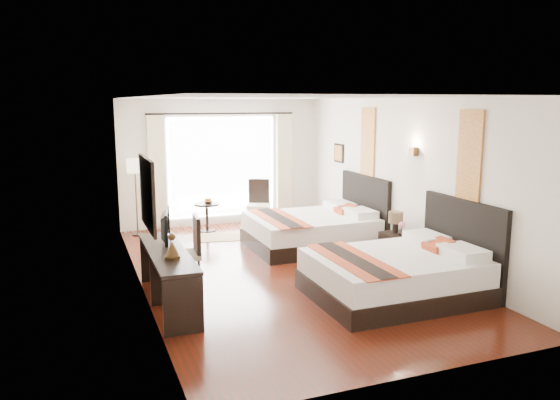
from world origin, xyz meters
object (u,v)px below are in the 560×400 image
object	(u,v)px
bed_far	(315,229)
fruit_bowl	(208,202)
side_table	(207,217)
nightstand	(398,249)
vase	(402,234)
bed_near	(400,273)
console_desk	(168,277)
table_lamp	(396,219)
floor_lamp	(135,171)
window_chair	(258,213)
television	(162,226)
desk_chair	(184,266)

from	to	relation	value
bed_far	fruit_bowl	bearing A→B (deg)	130.72
fruit_bowl	side_table	bearing A→B (deg)	127.02
nightstand	vase	xyz separation A→B (m)	(-0.04, -0.15, 0.30)
bed_near	console_desk	bearing A→B (deg)	164.52
table_lamp	console_desk	distance (m)	4.01
nightstand	floor_lamp	size ratio (longest dim) A/B	0.35
bed_near	side_table	size ratio (longest dim) A/B	3.81
bed_far	window_chair	bearing A→B (deg)	104.56
bed_near	television	bearing A→B (deg)	155.49
table_lamp	side_table	world-z (taller)	table_lamp
nightstand	console_desk	bearing A→B (deg)	-173.40
bed_far	side_table	xyz separation A→B (m)	(-1.65, 1.92, -0.03)
console_desk	table_lamp	bearing A→B (deg)	7.96
table_lamp	fruit_bowl	bearing A→B (deg)	125.97
table_lamp	fruit_bowl	distance (m)	4.16
television	floor_lamp	world-z (taller)	floor_lamp
vase	side_table	world-z (taller)	vase
desk_chair	bed_near	bearing A→B (deg)	157.37
vase	bed_far	bearing A→B (deg)	114.41
bed_far	television	size ratio (longest dim) A/B	3.01
nightstand	floor_lamp	distance (m)	5.48
table_lamp	desk_chair	size ratio (longest dim) A/B	0.36
bed_far	fruit_bowl	distance (m)	2.51
table_lamp	vase	distance (m)	0.32
nightstand	television	bearing A→B (deg)	178.65
vase	television	bearing A→B (deg)	176.41
console_desk	bed_far	bearing A→B (deg)	32.99
floor_lamp	side_table	xyz separation A→B (m)	(1.42, -0.20, -1.04)
console_desk	television	size ratio (longest dim) A/B	2.83
console_desk	fruit_bowl	world-z (taller)	console_desk
nightstand	floor_lamp	xyz separation A→B (m)	(-3.90, 3.70, 1.08)
bed_far	nightstand	bearing A→B (deg)	-62.39
television	desk_chair	world-z (taller)	television
floor_lamp	side_table	world-z (taller)	floor_lamp
bed_near	side_table	xyz separation A→B (m)	(-1.64, 4.82, -0.03)
floor_lamp	side_table	size ratio (longest dim) A/B	2.58
nightstand	side_table	world-z (taller)	side_table
bed_near	floor_lamp	xyz separation A→B (m)	(-3.07, 5.02, 1.00)
bed_near	bed_far	xyz separation A→B (m)	(0.01, 2.90, -0.00)
bed_near	desk_chair	bearing A→B (deg)	152.84
console_desk	window_chair	bearing A→B (deg)	56.29
console_desk	floor_lamp	bearing A→B (deg)	89.24
floor_lamp	bed_near	bearing A→B (deg)	-58.56
vase	window_chair	xyz separation A→B (m)	(-1.28, 3.64, -0.25)
television	desk_chair	distance (m)	0.72
bed_near	television	xyz separation A→B (m)	(-3.10, 1.41, 0.64)
bed_far	desk_chair	distance (m)	3.16
vase	side_table	distance (m)	4.39
floor_lamp	fruit_bowl	xyz separation A→B (m)	(1.45, -0.24, -0.70)
bed_near	window_chair	bearing A→B (deg)	95.82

